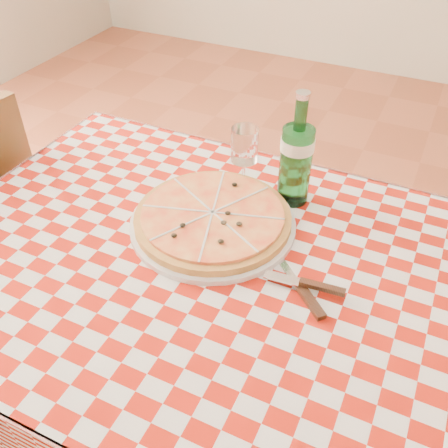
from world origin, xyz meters
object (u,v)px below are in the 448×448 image
(pizza_plate, at_px, (213,217))
(wine_glass, at_px, (244,159))
(water_bottle, at_px, (297,150))
(dining_table, at_px, (221,297))

(pizza_plate, xyz_separation_m, wine_glass, (0.00, 0.17, 0.06))
(pizza_plate, distance_m, water_bottle, 0.25)
(dining_table, distance_m, water_bottle, 0.37)
(water_bottle, relative_size, wine_glass, 1.69)
(dining_table, height_order, pizza_plate, pizza_plate)
(dining_table, relative_size, wine_glass, 7.25)
(water_bottle, distance_m, wine_glass, 0.14)
(dining_table, height_order, water_bottle, water_bottle)
(dining_table, relative_size, pizza_plate, 3.18)
(pizza_plate, xyz_separation_m, water_bottle, (0.13, 0.17, 0.12))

